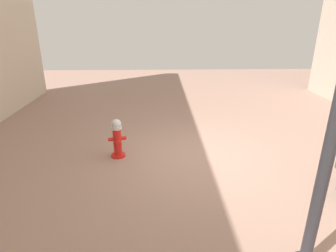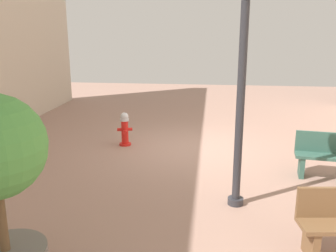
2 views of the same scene
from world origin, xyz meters
TOP-DOWN VIEW (x-y plane):
  - ground_plane at (0.00, 0.00)m, footprint 23.40×23.40m
  - fire_hydrant at (1.82, -0.06)m, footprint 0.42×0.39m

SIDE VIEW (x-z plane):
  - ground_plane at x=0.00m, z-range 0.00..0.00m
  - fire_hydrant at x=1.82m, z-range 0.00..0.90m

